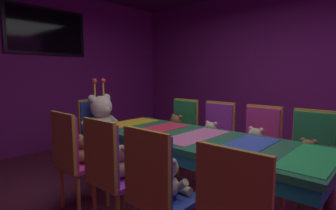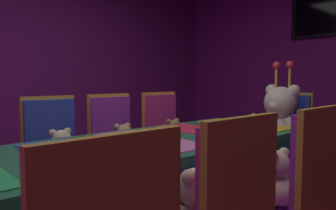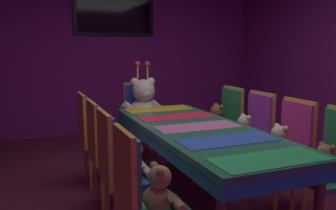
{
  "view_description": "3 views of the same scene",
  "coord_description": "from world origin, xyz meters",
  "px_view_note": "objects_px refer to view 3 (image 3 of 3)",
  "views": [
    {
      "loc": [
        -2.05,
        -1.47,
        1.34
      ],
      "look_at": [
        0.16,
        0.51,
        0.99
      ],
      "focal_mm": 28.31,
      "sensor_mm": 36.0,
      "label": 1
    },
    {
      "loc": [
        1.51,
        -1.24,
        1.11
      ],
      "look_at": [
        -0.04,
        0.19,
        0.94
      ],
      "focal_mm": 34.6,
      "sensor_mm": 36.0,
      "label": 2
    },
    {
      "loc": [
        -1.4,
        -2.76,
        1.44
      ],
      "look_at": [
        -0.15,
        0.35,
        0.9
      ],
      "focal_mm": 37.3,
      "sensor_mm": 36.0,
      "label": 3
    }
  ],
  "objects_px": {
    "chair_left_0": "(138,192)",
    "chair_right_1": "(291,142)",
    "teddy_right_0": "(324,163)",
    "teddy_right_3": "(217,120)",
    "teddy_right_1": "(278,144)",
    "throne_chair": "(140,111)",
    "teddy_left_0": "(160,191)",
    "chair_left_3": "(90,130)",
    "banquet_table": "(198,136)",
    "teddy_left_2": "(117,144)",
    "teddy_left_3": "(104,130)",
    "teddy_left_1": "(134,160)",
    "chair_right_3": "(227,119)",
    "king_teddy_bear": "(144,104)",
    "chair_right_2": "(255,128)",
    "wall_tv": "(114,12)",
    "teddy_right_2": "(244,130)",
    "chair_left_2": "(102,144)",
    "chair_left_1": "(115,161)"
  },
  "relations": [
    {
      "from": "chair_left_0",
      "to": "chair_right_1",
      "type": "distance_m",
      "value": 1.74
    },
    {
      "from": "teddy_right_0",
      "to": "teddy_right_3",
      "type": "distance_m",
      "value": 1.65
    },
    {
      "from": "teddy_right_1",
      "to": "throne_chair",
      "type": "xyz_separation_m",
      "value": [
        -0.66,
        2.05,
        0.01
      ]
    },
    {
      "from": "teddy_left_0",
      "to": "chair_left_3",
      "type": "relative_size",
      "value": 0.32
    },
    {
      "from": "banquet_table",
      "to": "chair_right_1",
      "type": "distance_m",
      "value": 0.86
    },
    {
      "from": "teddy_left_2",
      "to": "teddy_left_3",
      "type": "distance_m",
      "value": 0.58
    },
    {
      "from": "teddy_left_0",
      "to": "teddy_left_1",
      "type": "xyz_separation_m",
      "value": [
        0.01,
        0.62,
        0.0
      ]
    },
    {
      "from": "chair_left_0",
      "to": "teddy_left_0",
      "type": "bearing_deg",
      "value": 0.0
    },
    {
      "from": "teddy_left_3",
      "to": "teddy_right_1",
      "type": "height_order",
      "value": "teddy_right_1"
    },
    {
      "from": "banquet_table",
      "to": "teddy_left_1",
      "type": "bearing_deg",
      "value": -159.63
    },
    {
      "from": "chair_left_0",
      "to": "teddy_right_3",
      "type": "bearing_deg",
      "value": 48.33
    },
    {
      "from": "chair_right_3",
      "to": "teddy_right_3",
      "type": "relative_size",
      "value": 2.82
    },
    {
      "from": "teddy_left_2",
      "to": "teddy_left_3",
      "type": "bearing_deg",
      "value": 90.64
    },
    {
      "from": "teddy_left_0",
      "to": "king_teddy_bear",
      "type": "bearing_deg",
      "value": 74.16
    },
    {
      "from": "banquet_table",
      "to": "chair_left_0",
      "type": "bearing_deg",
      "value": -133.87
    },
    {
      "from": "teddy_right_1",
      "to": "king_teddy_bear",
      "type": "bearing_deg",
      "value": -70.7
    },
    {
      "from": "chair_right_2",
      "to": "teddy_right_3",
      "type": "distance_m",
      "value": 0.57
    },
    {
      "from": "teddy_right_0",
      "to": "teddy_left_1",
      "type": "bearing_deg",
      "value": -23.14
    },
    {
      "from": "wall_tv",
      "to": "teddy_left_0",
      "type": "bearing_deg",
      "value": -99.9
    },
    {
      "from": "teddy_right_2",
      "to": "throne_chair",
      "type": "bearing_deg",
      "value": -65.08
    },
    {
      "from": "chair_right_2",
      "to": "chair_left_2",
      "type": "bearing_deg",
      "value": -0.3
    },
    {
      "from": "teddy_left_0",
      "to": "teddy_left_2",
      "type": "xyz_separation_m",
      "value": [
        0.02,
        1.15,
        -0.0
      ]
    },
    {
      "from": "teddy_right_2",
      "to": "king_teddy_bear",
      "type": "height_order",
      "value": "king_teddy_bear"
    },
    {
      "from": "teddy_left_0",
      "to": "chair_left_3",
      "type": "distance_m",
      "value": 1.74
    },
    {
      "from": "banquet_table",
      "to": "king_teddy_bear",
      "type": "xyz_separation_m",
      "value": [
        0.0,
        1.57,
        0.07
      ]
    },
    {
      "from": "teddy_left_1",
      "to": "teddy_right_1",
      "type": "xyz_separation_m",
      "value": [
        1.34,
        -0.05,
        0.0
      ]
    },
    {
      "from": "chair_left_0",
      "to": "chair_right_1",
      "type": "height_order",
      "value": "same"
    },
    {
      "from": "teddy_left_1",
      "to": "teddy_right_0",
      "type": "bearing_deg",
      "value": -23.14
    },
    {
      "from": "teddy_right_0",
      "to": "chair_right_3",
      "type": "relative_size",
      "value": 0.29
    },
    {
      "from": "teddy_left_0",
      "to": "teddy_left_2",
      "type": "relative_size",
      "value": 1.01
    },
    {
      "from": "chair_left_2",
      "to": "chair_right_3",
      "type": "bearing_deg",
      "value": 18.13
    },
    {
      "from": "teddy_left_2",
      "to": "teddy_right_1",
      "type": "xyz_separation_m",
      "value": [
        1.34,
        -0.59,
        0.01
      ]
    },
    {
      "from": "chair_left_2",
      "to": "wall_tv",
      "type": "xyz_separation_m",
      "value": [
        0.82,
        2.83,
        1.45
      ]
    },
    {
      "from": "chair_left_3",
      "to": "teddy_right_3",
      "type": "xyz_separation_m",
      "value": [
        1.49,
        -0.04,
        0.0
      ]
    },
    {
      "from": "teddy_left_2",
      "to": "king_teddy_bear",
      "type": "bearing_deg",
      "value": 62.31
    },
    {
      "from": "teddy_left_3",
      "to": "chair_left_3",
      "type": "bearing_deg",
      "value": 180.0
    },
    {
      "from": "chair_left_0",
      "to": "teddy_right_3",
      "type": "relative_size",
      "value": 2.82
    },
    {
      "from": "chair_left_1",
      "to": "teddy_left_3",
      "type": "distance_m",
      "value": 1.12
    },
    {
      "from": "chair_left_0",
      "to": "teddy_left_0",
      "type": "xyz_separation_m",
      "value": [
        0.14,
        0.0,
        -0.01
      ]
    },
    {
      "from": "chair_left_1",
      "to": "throne_chair",
      "type": "relative_size",
      "value": 1.0
    },
    {
      "from": "teddy_left_3",
      "to": "chair_right_3",
      "type": "height_order",
      "value": "chair_right_3"
    },
    {
      "from": "chair_right_3",
      "to": "chair_left_2",
      "type": "bearing_deg",
      "value": 18.13
    },
    {
      "from": "chair_left_2",
      "to": "teddy_left_0",
      "type": "bearing_deg",
      "value": -83.67
    },
    {
      "from": "teddy_left_1",
      "to": "teddy_left_3",
      "type": "height_order",
      "value": "teddy_left_1"
    },
    {
      "from": "chair_left_0",
      "to": "chair_left_3",
      "type": "height_order",
      "value": "same"
    },
    {
      "from": "chair_left_0",
      "to": "chair_left_3",
      "type": "distance_m",
      "value": 1.73
    },
    {
      "from": "chair_right_2",
      "to": "throne_chair",
      "type": "relative_size",
      "value": 1.0
    },
    {
      "from": "teddy_left_3",
      "to": "king_teddy_bear",
      "type": "distance_m",
      "value": 1.0
    },
    {
      "from": "teddy_left_0",
      "to": "teddy_left_1",
      "type": "distance_m",
      "value": 0.62
    },
    {
      "from": "chair_left_3",
      "to": "chair_right_3",
      "type": "xyz_separation_m",
      "value": [
        1.64,
        -0.04,
        0.0
      ]
    }
  ]
}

